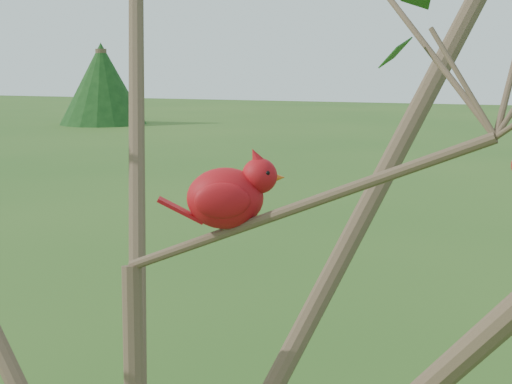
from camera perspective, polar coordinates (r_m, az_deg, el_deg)
crabapple_tree at (r=1.21m, az=-8.98°, el=0.76°), size 2.35×2.05×2.95m
cardinal at (r=1.27m, az=-1.95°, el=-0.22°), size 0.20×0.14×0.14m
distant_trees at (r=24.73m, az=14.40°, el=7.53°), size 43.29×11.96×3.33m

